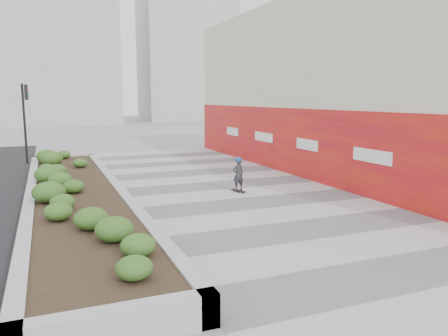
% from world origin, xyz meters
% --- Properties ---
extents(ground, '(160.00, 160.00, 0.00)m').
position_xyz_m(ground, '(0.00, 0.00, 0.00)').
color(ground, gray).
rests_on(ground, ground).
extents(walkway, '(8.00, 36.00, 0.01)m').
position_xyz_m(walkway, '(0.00, 3.00, 0.01)').
color(walkway, '#A8A8AD').
rests_on(walkway, ground).
extents(building, '(6.04, 24.08, 8.00)m').
position_xyz_m(building, '(6.98, 8.98, 3.98)').
color(building, beige).
rests_on(building, ground).
extents(planter, '(3.00, 18.00, 0.90)m').
position_xyz_m(planter, '(-5.50, 7.00, 0.42)').
color(planter, '#9E9EA0').
rests_on(planter, ground).
extents(traffic_signal_near, '(0.33, 0.28, 4.20)m').
position_xyz_m(traffic_signal_near, '(-7.23, 17.50, 2.76)').
color(traffic_signal_near, black).
rests_on(traffic_signal_near, ground).
extents(distant_bldg_north_l, '(16.00, 12.00, 20.00)m').
position_xyz_m(distant_bldg_north_l, '(-5.00, 55.00, 10.00)').
color(distant_bldg_north_l, '#ADAAA3').
rests_on(distant_bldg_north_l, ground).
extents(distant_bldg_north_r, '(14.00, 10.00, 24.00)m').
position_xyz_m(distant_bldg_north_r, '(15.00, 60.00, 12.00)').
color(distant_bldg_north_r, '#ADAAA3').
rests_on(distant_bldg_north_r, ground).
extents(manhole_cover, '(0.44, 0.44, 0.01)m').
position_xyz_m(manhole_cover, '(0.50, 3.00, 0.00)').
color(manhole_cover, '#595654').
rests_on(manhole_cover, ground).
extents(skateboarder, '(0.45, 0.75, 1.33)m').
position_xyz_m(skateboarder, '(0.19, 6.74, 0.68)').
color(skateboarder, beige).
rests_on(skateboarder, ground).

